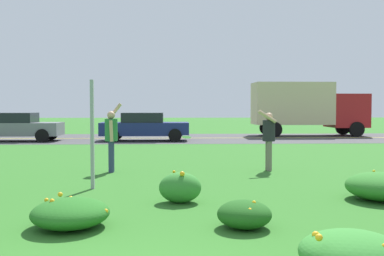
% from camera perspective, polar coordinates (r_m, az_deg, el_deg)
% --- Properties ---
extents(ground_plane, '(120.00, 120.00, 0.00)m').
position_cam_1_polar(ground_plane, '(14.90, -4.18, -4.18)').
color(ground_plane, '#2D6B23').
extents(highway_strip, '(120.00, 8.24, 0.01)m').
position_cam_1_polar(highway_strip, '(26.12, -3.45, -1.25)').
color(highway_strip, '#424244').
rests_on(highway_strip, ground).
extents(highway_center_stripe, '(120.00, 0.16, 0.00)m').
position_cam_1_polar(highway_center_stripe, '(26.12, -3.45, -1.24)').
color(highway_center_stripe, yellow).
rests_on(highway_center_stripe, ground).
extents(daylily_clump_mid_center, '(0.78, 0.65, 0.60)m').
position_cam_1_polar(daylily_clump_mid_center, '(8.65, -1.45, -7.25)').
color(daylily_clump_mid_center, '#337F2D').
rests_on(daylily_clump_mid_center, ground).
extents(daylily_clump_mid_left, '(1.27, 1.36, 0.54)m').
position_cam_1_polar(daylily_clump_mid_left, '(9.58, 21.92, -6.59)').
color(daylily_clump_mid_left, '#2D7526').
rests_on(daylily_clump_mid_left, ground).
extents(daylily_clump_front_center, '(0.79, 0.83, 0.42)m').
position_cam_1_polar(daylily_clump_front_center, '(6.94, 6.39, -10.39)').
color(daylily_clump_front_center, '#1E5619').
rests_on(daylily_clump_front_center, ground).
extents(daylily_clump_near_camera, '(1.13, 1.25, 0.46)m').
position_cam_1_polar(daylily_clump_near_camera, '(7.15, -14.57, -9.99)').
color(daylily_clump_near_camera, '#23661E').
rests_on(daylily_clump_near_camera, ground).
extents(daylily_clump_mid_right, '(1.12, 1.10, 0.51)m').
position_cam_1_polar(daylily_clump_mid_right, '(5.35, 18.90, -14.20)').
color(daylily_clump_mid_right, '#337F2D').
rests_on(daylily_clump_mid_right, ground).
extents(sign_post_near_path, '(0.07, 0.10, 2.33)m').
position_cam_1_polar(sign_post_near_path, '(10.21, -12.04, -0.78)').
color(sign_post_near_path, '#93969B').
rests_on(sign_post_near_path, ground).
extents(person_thrower_green_shirt, '(0.44, 0.49, 1.87)m').
position_cam_1_polar(person_thrower_green_shirt, '(12.74, -9.79, -0.90)').
color(person_thrower_green_shirt, '#287038').
rests_on(person_thrower_green_shirt, ground).
extents(person_catcher_dark_shirt, '(0.51, 0.49, 1.68)m').
position_cam_1_polar(person_catcher_dark_shirt, '(13.02, 9.31, -0.96)').
color(person_catcher_dark_shirt, '#232328').
rests_on(person_catcher_dark_shirt, ground).
extents(frisbee_white, '(0.26, 0.25, 0.13)m').
position_cam_1_polar(frisbee_white, '(12.77, -0.68, -1.09)').
color(frisbee_white, white).
extents(car_gray_center_left, '(4.50, 2.00, 1.45)m').
position_cam_1_polar(car_gray_center_left, '(25.50, -20.66, 0.15)').
color(car_gray_center_left, slate).
rests_on(car_gray_center_left, ground).
extents(car_navy_center_right, '(4.50, 2.00, 1.45)m').
position_cam_1_polar(car_navy_center_right, '(24.27, -5.82, 0.19)').
color(car_navy_center_right, navy).
rests_on(car_navy_center_right, ground).
extents(box_truck_red, '(6.70, 2.46, 3.20)m').
position_cam_1_polar(box_truck_red, '(29.08, 13.77, 2.62)').
color(box_truck_red, maroon).
rests_on(box_truck_red, ground).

